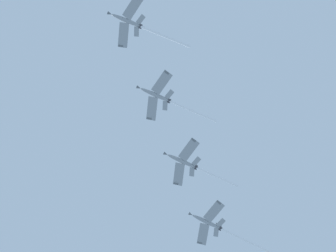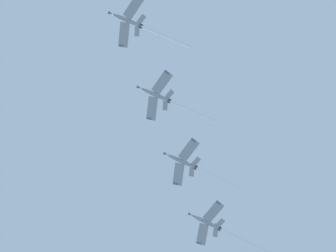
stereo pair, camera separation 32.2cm
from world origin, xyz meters
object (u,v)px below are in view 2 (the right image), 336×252
(jet_second, at_px, (163,98))
(jet_fourth, at_px, (215,226))
(jet_third, at_px, (189,164))
(jet_lead, at_px, (137,24))

(jet_second, distance_m, jet_fourth, 53.05)
(jet_second, bearing_deg, jet_fourth, 113.52)
(jet_third, height_order, jet_fourth, jet_third)
(jet_lead, relative_size, jet_third, 1.09)
(jet_lead, xyz_separation_m, jet_second, (-12.36, 24.83, -5.07))
(jet_third, xyz_separation_m, jet_fourth, (-10.04, 24.02, -4.28))
(jet_fourth, bearing_deg, jet_third, -67.31)
(jet_lead, xyz_separation_m, jet_fourth, (-33.19, 72.68, -14.56))
(jet_lead, relative_size, jet_fourth, 0.99)
(jet_lead, height_order, jet_second, jet_lead)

